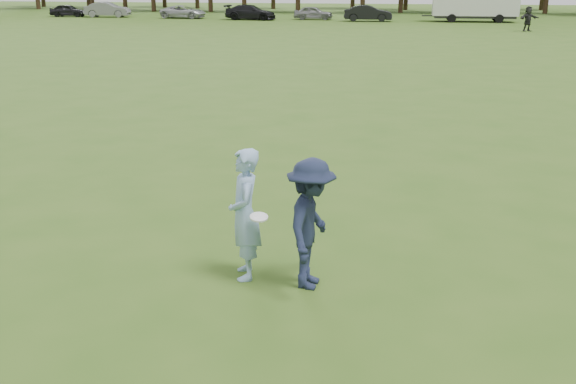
% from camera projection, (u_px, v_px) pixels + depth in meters
% --- Properties ---
extents(ground, '(200.00, 200.00, 0.00)m').
position_uv_depth(ground, '(215.00, 268.00, 10.72)').
color(ground, '#325317').
rests_on(ground, ground).
extents(thrower, '(0.67, 0.85, 2.03)m').
position_uv_depth(thrower, '(245.00, 214.00, 10.12)').
color(thrower, '#8AADD6').
rests_on(thrower, ground).
extents(defender, '(0.86, 1.34, 1.97)m').
position_uv_depth(defender, '(311.00, 224.00, 9.82)').
color(defender, '#1A2139').
rests_on(defender, ground).
extents(player_far_d, '(1.87, 1.47, 1.99)m').
position_uv_depth(player_far_d, '(528.00, 19.00, 54.35)').
color(player_far_d, black).
rests_on(player_far_d, ground).
extents(car_a, '(3.96, 1.75, 1.32)m').
position_uv_depth(car_a, '(68.00, 10.00, 72.94)').
color(car_a, black).
rests_on(car_a, ground).
extents(car_b, '(4.95, 2.21, 1.58)m').
position_uv_depth(car_b, '(107.00, 10.00, 72.19)').
color(car_b, slate).
rests_on(car_b, ground).
extents(car_c, '(4.88, 2.57, 1.31)m').
position_uv_depth(car_c, '(183.00, 12.00, 70.32)').
color(car_c, '#A7A7AC').
rests_on(car_c, ground).
extents(car_d, '(5.28, 2.47, 1.49)m').
position_uv_depth(car_d, '(250.00, 12.00, 67.96)').
color(car_d, black).
rests_on(car_d, ground).
extents(car_e, '(3.94, 1.59, 1.34)m').
position_uv_depth(car_e, '(313.00, 13.00, 68.23)').
color(car_e, gray).
rests_on(car_e, ground).
extents(car_f, '(4.74, 1.80, 1.54)m').
position_uv_depth(car_f, '(368.00, 13.00, 65.83)').
color(car_f, black).
rests_on(car_f, ground).
extents(disc_in_play, '(0.29, 0.29, 0.09)m').
position_uv_depth(disc_in_play, '(259.00, 217.00, 9.80)').
color(disc_in_play, white).
rests_on(disc_in_play, ground).
extents(cargo_trailer, '(9.00, 2.75, 3.20)m').
position_uv_depth(cargo_trailer, '(475.00, 3.00, 64.74)').
color(cargo_trailer, silver).
rests_on(cargo_trailer, ground).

